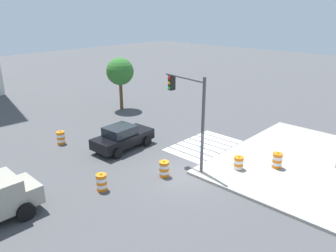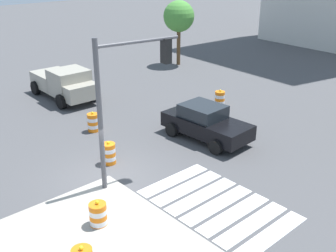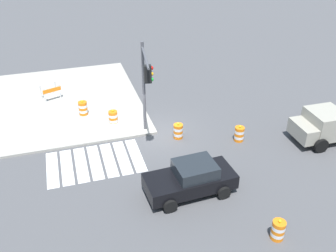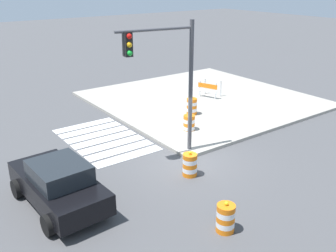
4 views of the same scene
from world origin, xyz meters
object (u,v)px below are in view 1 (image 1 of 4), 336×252
(street_tree_streetside_near, at_px, (120,72))
(traffic_barrel_on_sidewalk, at_px, (277,160))
(traffic_light_pole, at_px, (189,104))
(traffic_barrel_near_corner, at_px, (61,138))
(traffic_barrel_median_near, at_px, (238,164))
(traffic_barrel_crosswalk_end, at_px, (102,182))
(sports_car, at_px, (122,137))
(traffic_barrel_median_far, at_px, (164,169))

(street_tree_streetside_near, bearing_deg, traffic_barrel_on_sidewalk, -96.26)
(traffic_light_pole, height_order, street_tree_streetside_near, traffic_light_pole)
(traffic_barrel_near_corner, relative_size, traffic_barrel_median_near, 1.00)
(traffic_barrel_crosswalk_end, bearing_deg, street_tree_streetside_near, 46.69)
(sports_car, distance_m, traffic_barrel_crosswalk_end, 5.53)
(sports_car, bearing_deg, traffic_barrel_median_near, -71.89)
(traffic_barrel_near_corner, bearing_deg, traffic_light_pole, -69.28)
(traffic_barrel_median_far, bearing_deg, traffic_barrel_on_sidewalk, -40.03)
(traffic_barrel_crosswalk_end, xyz_separation_m, traffic_barrel_median_far, (3.33, -1.34, 0.00))
(sports_car, relative_size, traffic_barrel_crosswalk_end, 4.30)
(traffic_barrel_on_sidewalk, bearing_deg, traffic_barrel_median_near, 137.39)
(traffic_light_pole, bearing_deg, sports_car, 99.99)
(traffic_barrel_on_sidewalk, xyz_separation_m, traffic_light_pole, (-3.29, 4.08, 3.31))
(traffic_barrel_near_corner, height_order, street_tree_streetside_near, street_tree_streetside_near)
(traffic_barrel_median_far, xyz_separation_m, traffic_barrel_on_sidewalk, (5.12, -4.30, 0.15))
(traffic_barrel_median_near, bearing_deg, traffic_barrel_crosswalk_end, 148.88)
(traffic_barrel_median_near, height_order, traffic_light_pole, traffic_light_pole)
(traffic_barrel_crosswalk_end, distance_m, traffic_light_pole, 6.41)
(traffic_barrel_median_far, relative_size, traffic_light_pole, 0.19)
(traffic_light_pole, bearing_deg, traffic_barrel_median_near, -57.82)
(traffic_barrel_near_corner, distance_m, street_tree_streetside_near, 9.70)
(traffic_barrel_median_near, xyz_separation_m, traffic_barrel_median_far, (-3.42, 2.74, 0.00))
(sports_car, distance_m, street_tree_streetside_near, 9.92)
(traffic_barrel_crosswalk_end, relative_size, traffic_light_pole, 0.19)
(traffic_barrel_median_far, bearing_deg, sports_car, 78.85)
(traffic_barrel_near_corner, bearing_deg, traffic_barrel_median_near, -66.54)
(traffic_barrel_near_corner, distance_m, traffic_barrel_median_near, 12.38)
(street_tree_streetside_near, bearing_deg, traffic_barrel_near_corner, -156.83)
(traffic_barrel_median_far, xyz_separation_m, traffic_light_pole, (1.84, -0.22, 3.46))
(traffic_barrel_near_corner, relative_size, traffic_barrel_median_far, 1.00)
(traffic_barrel_near_corner, relative_size, street_tree_streetside_near, 0.21)
(traffic_barrel_crosswalk_end, distance_m, traffic_barrel_median_near, 7.89)
(traffic_barrel_near_corner, distance_m, traffic_light_pole, 10.06)
(traffic_barrel_near_corner, xyz_separation_m, traffic_barrel_median_near, (4.93, -11.36, 0.00))
(traffic_barrel_median_near, height_order, traffic_barrel_on_sidewalk, traffic_barrel_on_sidewalk)
(sports_car, bearing_deg, traffic_light_pole, -80.01)
(street_tree_streetside_near, bearing_deg, traffic_barrel_crosswalk_end, -133.31)
(traffic_barrel_median_near, xyz_separation_m, street_tree_streetside_near, (3.52, 14.97, 3.10))
(sports_car, xyz_separation_m, traffic_barrel_median_near, (2.47, -7.55, -0.36))
(sports_car, height_order, traffic_light_pole, traffic_light_pole)
(traffic_barrel_median_far, distance_m, traffic_barrel_on_sidewalk, 6.69)
(traffic_barrel_on_sidewalk, bearing_deg, traffic_barrel_crosswalk_end, 146.28)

